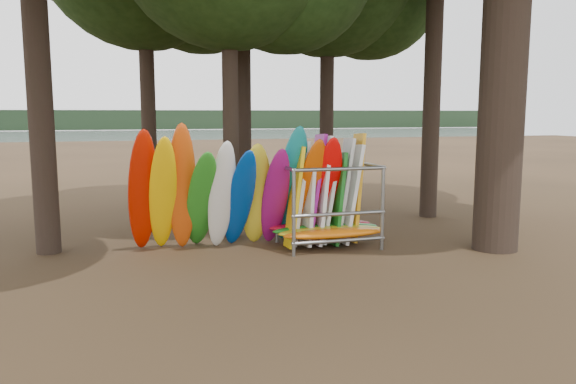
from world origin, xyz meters
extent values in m
plane|color=#47331E|center=(0.00, 0.00, 0.00)|extent=(120.00, 120.00, 0.00)
plane|color=gray|center=(0.00, 60.00, 0.00)|extent=(160.00, 160.00, 0.00)
cube|color=black|center=(0.00, 110.00, 2.00)|extent=(160.00, 4.00, 4.00)
cylinder|color=black|center=(-3.00, 6.06, 4.87)|extent=(0.44, 0.44, 9.74)
cylinder|color=black|center=(0.08, 7.06, 5.76)|extent=(0.63, 0.63, 11.51)
cylinder|color=black|center=(2.95, 6.62, 4.89)|extent=(0.48, 0.48, 9.77)
cylinder|color=black|center=(-1.03, 3.11, 4.64)|extent=(0.42, 0.42, 9.27)
ellipsoid|color=#BC1502|center=(-3.38, 1.83, 1.49)|extent=(0.80, 1.65, 3.11)
ellipsoid|color=#FFBF05|center=(-2.92, 1.72, 1.41)|extent=(0.71, 1.89, 2.97)
ellipsoid|color=#D0460D|center=(-2.47, 1.78, 1.56)|extent=(0.73, 1.42, 3.22)
ellipsoid|color=#26811F|center=(-2.02, 1.73, 1.24)|extent=(0.83, 1.95, 2.63)
ellipsoid|color=silver|center=(-1.56, 1.56, 1.36)|extent=(0.75, 1.59, 2.85)
ellipsoid|color=#053894|center=(-1.11, 1.60, 1.25)|extent=(0.86, 1.79, 2.63)
ellipsoid|color=gold|center=(-0.65, 1.86, 1.31)|extent=(0.88, 1.30, 2.71)
ellipsoid|color=#8B1062|center=(-0.20, 1.70, 1.25)|extent=(0.71, 1.46, 2.62)
ellipsoid|color=teal|center=(0.25, 1.87, 1.51)|extent=(0.85, 1.64, 3.15)
ellipsoid|color=#CA4704|center=(0.71, 1.65, 1.36)|extent=(0.88, 1.35, 2.81)
ellipsoid|color=#E90604|center=(1.16, 1.62, 1.38)|extent=(0.82, 1.40, 2.85)
ellipsoid|color=orange|center=(1.08, 0.91, 0.42)|extent=(2.62, 0.55, 0.24)
ellipsoid|color=#B19D17|center=(1.08, 1.19, 0.42)|extent=(2.72, 0.55, 0.24)
ellipsoid|color=#1B791D|center=(1.08, 1.51, 0.42)|extent=(2.82, 0.55, 0.24)
ellipsoid|color=#AD0D23|center=(1.08, 1.91, 0.42)|extent=(2.78, 0.55, 0.24)
cube|color=yellow|center=(0.23, 1.48, 1.25)|extent=(0.46, 0.77, 2.53)
cube|color=silver|center=(0.42, 1.68, 1.31)|extent=(0.52, 0.76, 2.64)
cube|color=silver|center=(0.61, 1.54, 1.19)|extent=(0.34, 0.79, 2.41)
cube|color=#9C1A8F|center=(0.80, 1.69, 1.41)|extent=(0.62, 0.83, 2.82)
cube|color=white|center=(0.99, 1.50, 1.38)|extent=(0.46, 0.77, 2.78)
cube|color=silver|center=(1.18, 1.65, 1.11)|extent=(0.50, 0.74, 2.23)
cube|color=#16671A|center=(1.37, 1.45, 1.17)|extent=(0.38, 0.76, 2.37)
cube|color=silver|center=(1.56, 1.65, 1.35)|extent=(0.58, 0.80, 2.71)
cube|color=silver|center=(1.75, 1.46, 1.27)|extent=(0.59, 0.75, 2.55)
cube|color=#F0A41A|center=(1.94, 1.66, 1.40)|extent=(0.38, 0.80, 2.83)
camera|label=1|loc=(-3.76, -11.60, 3.32)|focal=35.00mm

